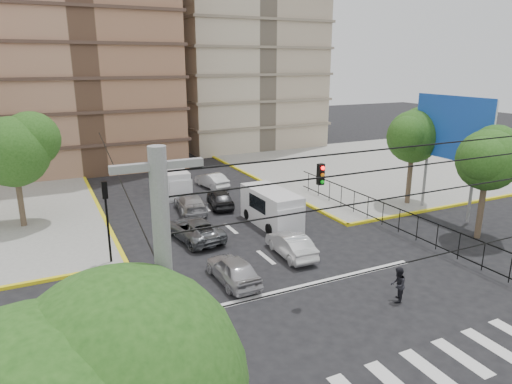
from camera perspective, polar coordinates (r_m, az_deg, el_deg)
ground at (r=21.49m, az=7.47°, el=-13.00°), size 160.00×160.00×0.00m
sidewalk_ne at (r=48.03m, az=14.52°, el=3.04°), size 26.00×26.00×0.15m
crosswalk_stripes at (r=17.62m, az=18.91°, el=-20.98°), size 12.00×2.40×0.01m
stop_line at (r=22.37m, az=5.76°, el=-11.69°), size 13.00×0.40×0.01m
park_fence at (r=29.89m, az=17.32°, el=-5.09°), size 0.10×22.50×1.66m
billboard at (r=33.33m, az=23.37°, el=7.13°), size 0.36×6.20×8.10m
tree_park_a at (r=29.96m, az=27.11°, el=3.91°), size 4.41×3.60×6.83m
tree_park_c at (r=35.19m, az=19.18°, el=6.85°), size 4.65×3.80×7.25m
tree_tudor at (r=32.05m, az=-27.94°, el=4.86°), size 5.39×4.40×7.43m
traffic_light_nw at (r=24.64m, az=-18.21°, el=-1.97°), size 0.28×0.22×4.40m
traffic_light_hanging at (r=17.75m, az=11.72°, el=1.11°), size 18.00×9.12×0.92m
van_right_lane at (r=29.71m, az=2.16°, el=-2.15°), size 2.18×5.23×2.33m
van_left_lane at (r=37.27m, az=-10.23°, el=1.20°), size 2.16×4.86×2.14m
car_silver_front_left at (r=22.45m, az=-2.87°, el=-9.61°), size 1.69×4.00×1.35m
car_white_front_right at (r=25.36m, az=4.37°, el=-6.60°), size 1.56×4.01×1.30m
car_grey_mid_left at (r=27.80m, az=-7.74°, el=-4.61°), size 2.84×5.03×1.33m
car_silver_rear_left at (r=32.86m, az=-8.17°, el=-1.40°), size 2.36×4.70×1.31m
car_darkgrey_mid_right at (r=33.77m, az=-4.50°, el=-0.81°), size 2.20×4.08×1.32m
car_white_rear_right at (r=39.17m, az=-5.55°, el=1.48°), size 1.95×4.01×1.27m
pedestrian_crosswalk at (r=21.60m, az=17.31°, el=-11.01°), size 1.01×0.99×1.64m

